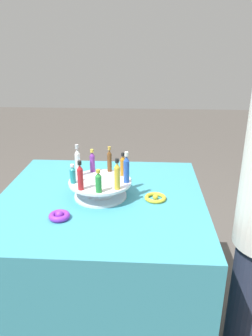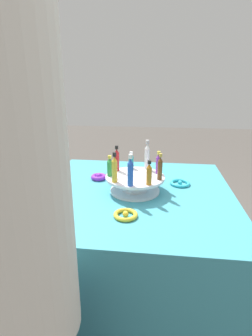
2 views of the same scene
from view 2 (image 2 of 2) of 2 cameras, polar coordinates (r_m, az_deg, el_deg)
name	(u,v)px [view 2 (image 2 of 2)]	position (r m, az deg, el deg)	size (l,w,h in m)	color
ground_plane	(133,309)	(1.75, 1.63, -28.30)	(12.00, 12.00, 0.00)	#4C4742
party_table	(134,255)	(1.49, 1.77, -18.43)	(0.96, 0.96, 0.76)	teal
display_stand	(135,183)	(1.28, 1.97, -3.23)	(0.29, 0.29, 0.08)	silver
bottle_green	(110,167)	(1.26, -3.54, 0.30)	(0.03, 0.03, 0.10)	#288438
bottle_gold	(115,169)	(1.18, -2.51, -0.14)	(0.02, 0.02, 0.14)	gold
bottle_blue	(130,172)	(1.13, 0.97, -0.77)	(0.03, 0.03, 0.14)	#234CAD
bottle_amber	(149,174)	(1.15, 5.05, -1.25)	(0.02, 0.02, 0.11)	#AD6B19
bottle_brown	(160,168)	(1.22, 7.41, 0.06)	(0.02, 0.02, 0.13)	brown
bottle_purple	(158,163)	(1.30, 7.06, 1.01)	(0.02, 0.02, 0.11)	#702D93
bottle_clear	(147,156)	(1.35, 4.59, 2.63)	(0.02, 0.02, 0.15)	silver
bottle_teal	(131,161)	(1.37, 1.10, 1.63)	(0.03, 0.03, 0.09)	teal
bottle_red	(117,159)	(1.32, -2.03, 1.91)	(0.03, 0.03, 0.13)	#B21E23
ribbon_bow_gold	(126,215)	(1.07, -0.09, -10.13)	(0.10, 0.10, 0.02)	gold
ribbon_bow_teal	(180,183)	(1.40, 11.68, -3.24)	(0.10, 0.10, 0.02)	#2DB7CC
ribbon_bow_purple	(99,177)	(1.45, -5.93, -1.92)	(0.09, 0.09, 0.03)	purple
person_figure	(22,281)	(0.75, -21.76, -21.94)	(0.27, 0.27, 1.61)	#282D42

